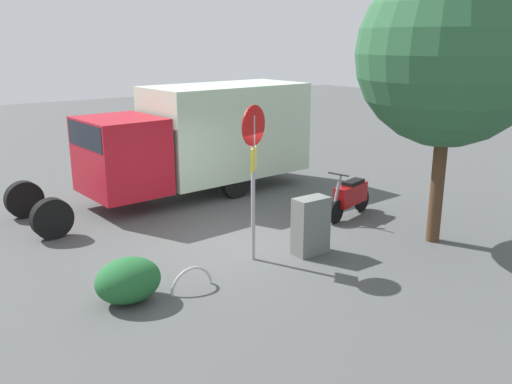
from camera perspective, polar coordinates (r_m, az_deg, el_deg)
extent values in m
plane|color=#494B4B|center=(11.83, -2.23, -5.10)|extent=(60.00, 60.00, 0.00)
cylinder|color=black|center=(16.39, -6.18, 2.40)|extent=(0.92, 0.31, 0.90)
cylinder|color=black|center=(14.88, -2.14, 1.11)|extent=(0.92, 0.31, 0.90)
cylinder|color=black|center=(14.36, -23.12, -0.71)|extent=(0.92, 0.31, 0.90)
cylinder|color=black|center=(12.61, -20.59, -2.62)|extent=(0.92, 0.31, 0.90)
cube|color=beige|center=(15.60, -3.14, 6.53)|extent=(4.67, 2.52, 2.53)
cube|color=#B31423|center=(14.01, -13.94, 3.72)|extent=(1.95, 2.23, 1.90)
cube|color=black|center=(13.90, -14.10, 6.14)|extent=(1.96, 2.07, 0.60)
cylinder|color=black|center=(12.96, 8.34, -2.06)|extent=(0.57, 0.24, 0.56)
cylinder|color=black|center=(14.00, 11.03, -0.84)|extent=(0.57, 0.24, 0.56)
cube|color=maroon|center=(13.44, 9.90, -0.23)|extent=(1.15, 0.59, 0.48)
cube|color=black|center=(13.46, 10.17, 0.96)|extent=(0.69, 0.44, 0.12)
cylinder|color=slate|center=(12.85, 8.56, 0.33)|extent=(0.29, 0.14, 0.69)
cylinder|color=black|center=(12.76, 8.62, 1.85)|extent=(0.18, 0.54, 0.04)
cylinder|color=#9E9EA3|center=(10.38, -0.31, 0.23)|extent=(0.08, 0.08, 2.85)
cylinder|color=red|center=(10.11, -0.25, 6.98)|extent=(0.71, 0.32, 0.76)
cube|color=yellow|center=(10.23, -0.25, 3.43)|extent=(0.33, 0.33, 0.44)
cylinder|color=#47301E|center=(12.05, 18.50, 1.03)|extent=(0.28, 0.28, 2.63)
sphere|color=#295A36|center=(11.70, 19.63, 13.49)|extent=(3.70, 3.70, 3.70)
cube|color=slate|center=(11.00, 5.76, -3.55)|extent=(0.72, 0.41, 1.17)
torus|color=#B7B7BC|center=(9.68, -6.73, -10.12)|extent=(0.85, 0.10, 0.85)
ellipsoid|color=#205D2D|center=(9.31, -13.25, -9.01)|extent=(1.10, 0.90, 0.75)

